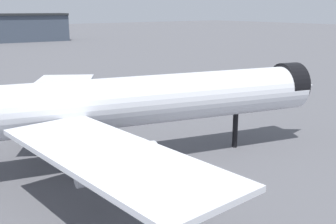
% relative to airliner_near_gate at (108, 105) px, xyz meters
% --- Properties ---
extents(ground, '(900.00, 900.00, 0.00)m').
position_rel_airliner_near_gate_xyz_m(ground, '(3.55, 0.24, -8.07)').
color(ground, '#56565B').
extents(airliner_near_gate, '(64.09, 57.31, 18.31)m').
position_rel_airliner_near_gate_xyz_m(airliner_near_gate, '(0.00, 0.00, 0.00)').
color(airliner_near_gate, silver).
rests_on(airliner_near_gate, ground).
extents(baggage_tug_wing, '(3.57, 2.84, 1.85)m').
position_rel_airliner_near_gate_xyz_m(baggage_tug_wing, '(28.48, 25.45, -7.09)').
color(baggage_tug_wing, black).
rests_on(baggage_tug_wing, ground).
extents(baggage_cart_trailing, '(2.69, 2.85, 1.82)m').
position_rel_airliner_near_gate_xyz_m(baggage_cart_trailing, '(0.45, 36.81, -7.09)').
color(baggage_cart_trailing, black).
rests_on(baggage_cart_trailing, ground).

